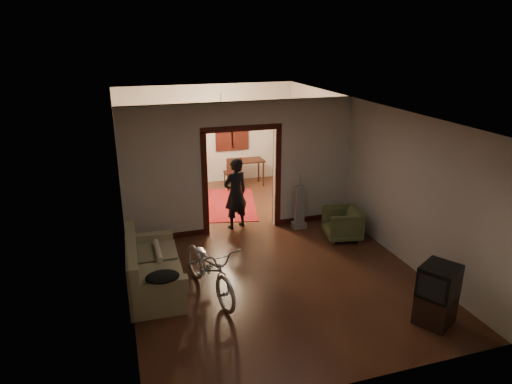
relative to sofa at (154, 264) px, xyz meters
name	(u,v)px	position (x,y,z in m)	size (l,w,h in m)	color
floor	(252,242)	(2.08, 1.21, -0.44)	(5.00, 8.50, 0.01)	#351A10
ceiling	(251,107)	(2.08, 1.21, 2.36)	(5.00, 8.50, 0.01)	white
wall_back	(208,135)	(2.08, 5.46, 0.96)	(5.00, 0.02, 2.80)	beige
wall_left	(120,190)	(-0.42, 1.21, 0.96)	(0.02, 8.50, 2.80)	beige
wall_right	(363,167)	(4.58, 1.21, 0.96)	(0.02, 8.50, 2.80)	beige
partition_wall	(241,168)	(2.08, 1.96, 0.96)	(5.00, 0.14, 2.80)	beige
door_casing	(241,181)	(2.08, 1.96, 0.66)	(1.74, 0.20, 2.32)	#35100C
far_window	(232,128)	(2.78, 5.42, 1.11)	(0.98, 0.06, 1.28)	black
chandelier	(221,110)	(2.08, 3.71, 1.91)	(0.24, 0.24, 0.24)	#FFE0A5
light_switch	(288,171)	(3.13, 1.88, 0.81)	(0.08, 0.01, 0.12)	silver
sofa	(154,264)	(0.00, 0.00, 0.00)	(0.86, 1.92, 0.88)	#7A7A51
rolled_paper	(158,251)	(0.10, 0.30, 0.09)	(0.10, 0.10, 0.79)	beige
jacket	(162,277)	(0.05, -0.91, 0.24)	(0.51, 0.38, 0.15)	black
bicycle	(210,268)	(0.85, -0.48, 0.04)	(0.63, 1.82, 0.95)	silver
armchair	(342,224)	(3.95, 0.81, -0.11)	(0.71, 0.73, 0.67)	#515D34
tv_stand	(435,308)	(3.88, -2.27, -0.20)	(0.53, 0.48, 0.48)	black
crt_tv	(439,281)	(3.88, -2.27, 0.26)	(0.54, 0.48, 0.47)	black
vacuum	(299,207)	(3.31, 1.61, 0.05)	(0.30, 0.24, 0.98)	gray
person	(236,193)	(1.97, 2.05, 0.36)	(0.58, 0.38, 1.59)	black
oriental_rug	(219,204)	(1.94, 3.54, -0.43)	(1.79, 2.35, 0.02)	maroon
locker	(159,161)	(0.65, 5.09, 0.42)	(0.86, 0.48, 1.72)	#24331E
globe	(156,121)	(0.65, 5.09, 1.50)	(0.30, 0.30, 0.30)	#1E5972
desk	(246,173)	(3.03, 4.85, -0.08)	(0.99, 0.55, 0.73)	black
desk_chair	(232,173)	(2.58, 4.63, 0.03)	(0.42, 0.42, 0.94)	black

